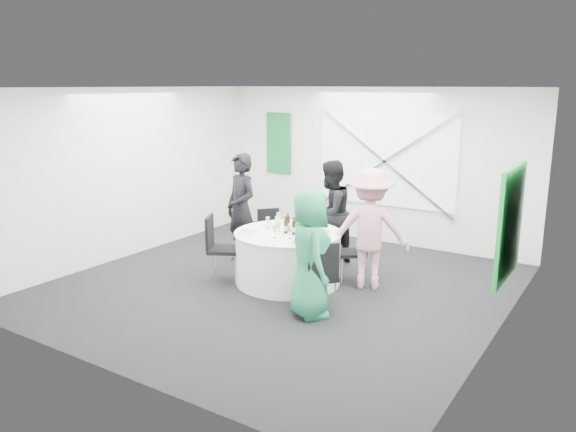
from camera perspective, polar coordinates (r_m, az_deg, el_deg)
The scene contains 47 objects.
floor at distance 8.17m, azimuth -0.77°, elevation -7.11°, with size 6.00×6.00×0.00m, color black.
ceiling at distance 7.66m, azimuth -0.83°, elevation 12.92°, with size 6.00×6.00×0.00m, color white.
wall_back at distance 10.40m, azimuth 8.43°, elevation 5.12°, with size 6.00×6.00×0.00m, color silver.
wall_front at distance 5.61m, azimuth -18.01°, elevation -2.31°, with size 6.00×6.00×0.00m, color silver.
wall_left at distance 9.76m, azimuth -15.68°, elevation 4.25°, with size 6.00×6.00×0.00m, color silver.
wall_right at distance 6.66m, azimuth 21.25°, elevation -0.18°, with size 6.00×6.00×0.00m, color silver.
window_panel at distance 10.23m, azimuth 9.89°, elevation 5.50°, with size 2.60×0.03×1.60m, color silver.
window_brace_a at distance 10.19m, azimuth 9.80°, elevation 5.48°, with size 0.05×0.05×3.16m, color silver.
window_brace_b at distance 10.19m, azimuth 9.80°, elevation 5.48°, with size 0.05×0.05×3.16m, color silver.
green_banner at distance 11.28m, azimuth -0.98°, elevation 7.43°, with size 0.55×0.04×1.20m, color #135F2D.
green_sign at distance 7.29m, azimuth 21.64°, elevation -0.73°, with size 0.05×1.20×1.40m, color #188431.
banquet_table at distance 8.21m, azimuth 0.00°, elevation -4.21°, with size 1.56×1.56×0.76m.
chair_back at distance 9.21m, azimuth 2.97°, elevation -1.48°, with size 0.45×0.46×0.87m.
chair_back_left at distance 9.23m, azimuth -1.86°, elevation -1.52°, with size 0.54×0.54×0.85m.
chair_back_right at distance 8.31m, azimuth 7.01°, elevation -3.18°, with size 0.55×0.55×0.87m.
chair_front_right at distance 7.04m, azimuth 3.24°, elevation -5.70°, with size 0.61×0.61×0.95m.
chair_front_left at distance 8.29m, azimuth -7.12°, elevation -2.73°, with size 0.61×0.60×0.98m.
person_man_back_left at distance 9.05m, azimuth -4.77°, elevation 0.75°, with size 0.65×0.43×1.78m, color black.
person_man_back at distance 8.92m, azimuth 4.31°, elevation 0.27°, with size 0.82×0.45×1.69m, color black.
person_woman_pink at distance 7.95m, azimuth 8.30°, elevation -1.33°, with size 1.11×0.52×1.72m, color pink.
person_woman_green at distance 6.94m, azimuth 2.24°, elevation -3.81°, with size 0.79×0.51×1.62m, color #28935C.
plate_back at distance 8.54m, azimuth 2.54°, elevation -0.84°, with size 0.29×0.29×0.01m.
plate_back_left at distance 8.52m, azimuth -1.86°, elevation -0.87°, with size 0.25×0.25×0.01m.
plate_back_right at distance 8.06m, azimuth 3.56°, elevation -1.64°, with size 0.27×0.27×0.04m.
plate_front_right at distance 7.53m, azimuth 1.14°, elevation -2.68°, with size 0.29×0.29×0.04m.
plate_front_left at distance 8.05m, azimuth -4.10°, elevation -1.73°, with size 0.27×0.27×0.01m.
napkin at distance 8.08m, azimuth -3.90°, elevation -1.41°, with size 0.19×0.13×0.05m, color white.
beer_bottle_a at distance 8.16m, azimuth -0.00°, elevation -0.80°, with size 0.06×0.06×0.27m.
beer_bottle_b at distance 8.18m, azimuth 0.87°, elevation -0.77°, with size 0.06×0.06×0.27m.
beer_bottle_c at distance 7.95m, azimuth 0.58°, elevation -1.24°, with size 0.06×0.06×0.25m.
beer_bottle_d at distance 8.01m, azimuth -0.22°, elevation -1.10°, with size 0.06×0.06×0.26m.
green_water_bottle at distance 8.02m, azimuth 0.97°, elevation -0.96°, with size 0.08×0.08×0.29m.
clear_water_bottle at distance 8.14m, azimuth -1.04°, elevation -0.80°, with size 0.08×0.08×0.28m.
wine_glass_a at distance 7.77m, azimuth -1.37°, elevation -1.35°, with size 0.07×0.07×0.17m.
wine_glass_b at distance 8.35m, azimuth 1.21°, elevation -0.32°, with size 0.07×0.07×0.17m.
wine_glass_c at distance 7.74m, azimuth 0.19°, elevation -1.41°, with size 0.07×0.07×0.17m.
wine_glass_d at distance 8.19m, azimuth 2.68°, elevation -0.60°, with size 0.07×0.07×0.17m.
wine_glass_e at distance 7.74m, azimuth 1.08°, elevation -1.41°, with size 0.07×0.07×0.17m.
wine_glass_f at distance 8.30m, azimuth -2.06°, elevation -0.41°, with size 0.07×0.07×0.17m.
fork_a at distance 8.19m, azimuth -4.00°, elevation -1.51°, with size 0.01×0.15×0.01m, color silver.
knife_a at distance 7.94m, azimuth -3.94°, elevation -1.97°, with size 0.01×0.15×0.01m, color silver.
fork_b at distance 7.94m, azimuth 3.93°, elevation -1.98°, with size 0.01×0.15×0.01m, color silver.
knife_b at distance 8.23m, azimuth 3.94°, elevation -1.43°, with size 0.01×0.15×0.01m, color silver.
fork_c at distance 8.65m, azimuth -0.81°, elevation -0.68°, with size 0.01×0.15×0.01m, color silver.
knife_c at distance 8.53m, azimuth -2.56°, elevation -0.89°, with size 0.01×0.15×0.01m, color silver.
fork_d at distance 7.55m, azimuth -0.04°, elevation -2.75°, with size 0.01×0.15×0.01m, color silver.
knife_d at distance 7.64m, azimuth 2.39°, elevation -2.55°, with size 0.01×0.15×0.01m, color silver.
Camera 1 is at (4.24, -6.38, 2.84)m, focal length 35.00 mm.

